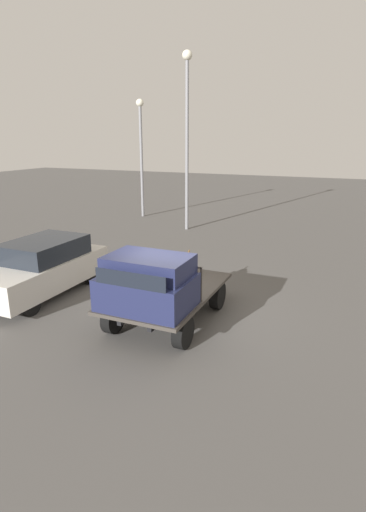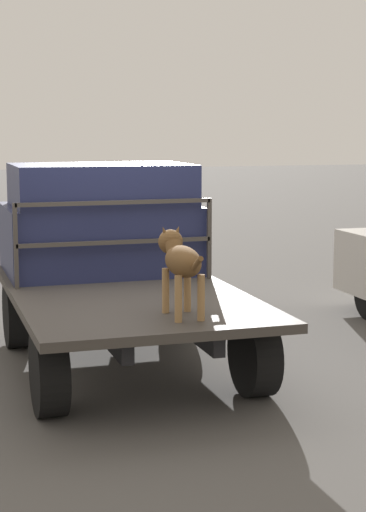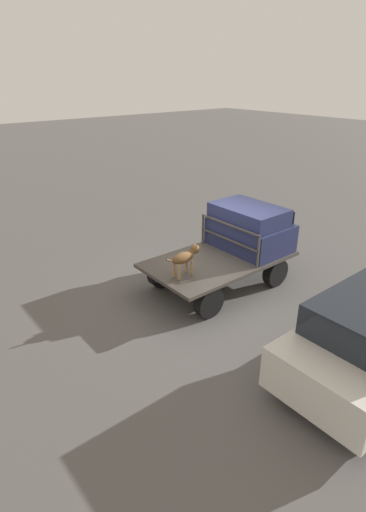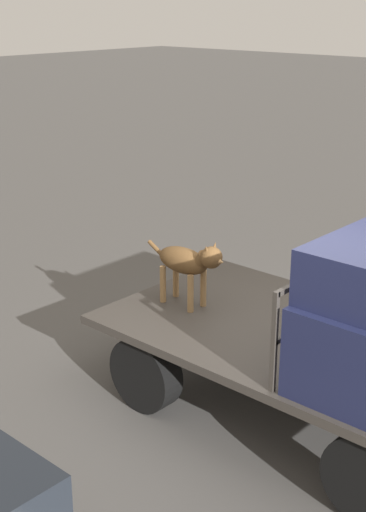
# 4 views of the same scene
# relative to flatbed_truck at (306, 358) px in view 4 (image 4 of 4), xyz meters

# --- Properties ---
(ground_plane) EXTENTS (80.00, 80.00, 0.00)m
(ground_plane) POSITION_rel_flatbed_truck_xyz_m (0.00, 0.00, -0.57)
(ground_plane) COLOR #514F4C
(flatbed_truck) EXTENTS (3.68, 2.09, 0.78)m
(flatbed_truck) POSITION_rel_flatbed_truck_xyz_m (0.00, 0.00, 0.00)
(flatbed_truck) COLOR black
(flatbed_truck) RESTS_ON ground
(truck_headboard) EXTENTS (0.04, 1.97, 0.82)m
(truck_headboard) POSITION_rel_flatbed_truck_xyz_m (0.31, 0.00, 0.75)
(truck_headboard) COLOR #3D3833
(truck_headboard) RESTS_ON flatbed_truck
(dog) EXTENTS (0.96, 0.25, 0.71)m
(dog) POSITION_rel_flatbed_truck_xyz_m (-1.23, -0.19, 0.66)
(dog) COLOR #9E7547
(dog) RESTS_ON flatbed_truck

